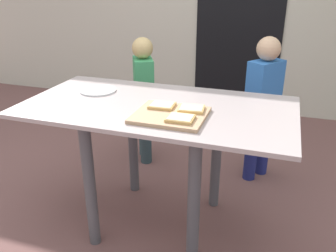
% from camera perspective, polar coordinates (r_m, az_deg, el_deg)
% --- Properties ---
extents(ground_plane, '(16.00, 16.00, 0.00)m').
position_cam_1_polar(ground_plane, '(2.28, -1.47, -15.18)').
color(ground_plane, brown).
extents(house_door, '(0.90, 0.02, 2.00)m').
position_cam_1_polar(house_door, '(3.87, 11.53, 16.70)').
color(house_door, black).
rests_on(house_door, ground).
extents(dining_table, '(1.46, 0.77, 0.77)m').
position_cam_1_polar(dining_table, '(1.95, -1.66, -0.33)').
color(dining_table, '#B3A3A2').
rests_on(dining_table, ground).
extents(cutting_board, '(0.35, 0.31, 0.02)m').
position_cam_1_polar(cutting_board, '(1.73, 0.38, 1.78)').
color(cutting_board, tan).
rests_on(cutting_board, dining_table).
extents(pizza_slice_far_left, '(0.13, 0.12, 0.02)m').
position_cam_1_polar(pizza_slice_far_left, '(1.81, -0.97, 3.37)').
color(pizza_slice_far_left, tan).
rests_on(pizza_slice_far_left, cutting_board).
extents(pizza_slice_near_right, '(0.13, 0.11, 0.02)m').
position_cam_1_polar(pizza_slice_near_right, '(1.65, 2.03, 1.27)').
color(pizza_slice_near_right, tan).
rests_on(pizza_slice_near_right, cutting_board).
extents(pizza_slice_far_right, '(0.14, 0.12, 0.02)m').
position_cam_1_polar(pizza_slice_far_right, '(1.77, 3.83, 2.82)').
color(pizza_slice_far_right, tan).
rests_on(pizza_slice_far_right, cutting_board).
extents(plate_white_left, '(0.22, 0.22, 0.01)m').
position_cam_1_polar(plate_white_left, '(2.16, -11.28, 5.69)').
color(plate_white_left, silver).
rests_on(plate_white_left, dining_table).
extents(child_left, '(0.23, 0.28, 1.00)m').
position_cam_1_polar(child_left, '(2.76, -3.95, 5.27)').
color(child_left, '#31464B').
rests_on(child_left, ground).
extents(child_right, '(0.25, 0.28, 1.05)m').
position_cam_1_polar(child_right, '(2.56, 15.12, 3.83)').
color(child_right, navy).
rests_on(child_right, ground).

